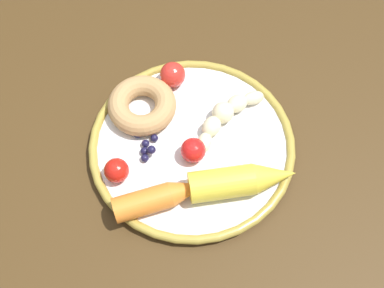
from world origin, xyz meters
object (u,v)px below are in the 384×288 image
(tomato_far, at_px, (173,75))
(donut, at_px, (142,105))
(carrot_yellow, at_px, (243,181))
(carrot_orange, at_px, (161,197))
(banana, at_px, (225,115))
(blueberry_pile, at_px, (146,144))
(dining_table, at_px, (169,167))
(tomato_near, at_px, (193,150))
(plate, at_px, (192,145))
(tomato_mid, at_px, (117,170))

(tomato_far, bearing_deg, donut, 13.19)
(carrot_yellow, height_order, tomato_far, carrot_yellow)
(carrot_orange, bearing_deg, banana, -161.06)
(carrot_orange, relative_size, blueberry_pile, 2.63)
(carrot_orange, bearing_deg, carrot_yellow, 155.08)
(dining_table, distance_m, carrot_yellow, 0.18)
(tomato_near, distance_m, tomato_far, 0.12)
(plate, xyz_separation_m, donut, (0.02, -0.08, 0.02))
(banana, height_order, carrot_yellow, carrot_yellow)
(banana, xyz_separation_m, blueberry_pile, (0.11, -0.03, -0.00))
(plate, bearing_deg, carrot_orange, 28.97)
(carrot_orange, distance_m, tomato_near, 0.08)
(carrot_yellow, xyz_separation_m, blueberry_pile, (0.07, -0.12, -0.01))
(carrot_yellow, relative_size, tomato_mid, 4.31)
(banana, distance_m, tomato_mid, 0.17)
(plate, height_order, tomato_far, tomato_far)
(dining_table, xyz_separation_m, tomato_far, (-0.06, -0.06, 0.13))
(carrot_orange, bearing_deg, plate, -151.03)
(blueberry_pile, height_order, tomato_far, tomato_far)
(dining_table, relative_size, tomato_mid, 30.16)
(donut, bearing_deg, dining_table, 96.67)
(dining_table, distance_m, banana, 0.15)
(plate, relative_size, tomato_mid, 8.63)
(banana, bearing_deg, blueberry_pile, -15.17)
(tomato_near, bearing_deg, carrot_yellow, 107.97)
(tomato_far, bearing_deg, plate, 68.54)
(blueberry_pile, xyz_separation_m, tomato_far, (-0.09, -0.07, 0.01))
(dining_table, xyz_separation_m, banana, (-0.08, 0.03, 0.12))
(blueberry_pile, height_order, tomato_near, tomato_near)
(banana, bearing_deg, tomato_near, 15.24)
(carrot_yellow, bearing_deg, blueberry_pile, -61.77)
(dining_table, xyz_separation_m, carrot_yellow, (-0.03, 0.13, 0.13))
(banana, bearing_deg, donut, -44.05)
(carrot_yellow, xyz_separation_m, tomato_mid, (0.12, -0.11, -0.00))
(banana, bearing_deg, plate, 3.15)
(plate, xyz_separation_m, tomato_near, (0.01, 0.02, 0.02))
(dining_table, distance_m, blueberry_pile, 0.12)
(banana, distance_m, carrot_yellow, 0.10)
(carrot_yellow, bearing_deg, banana, -115.97)
(banana, relative_size, tomato_mid, 4.14)
(dining_table, xyz_separation_m, blueberry_pile, (0.03, 0.00, 0.12))
(carrot_orange, distance_m, donut, 0.14)
(carrot_orange, height_order, tomato_mid, same)
(carrot_yellow, height_order, tomato_mid, carrot_yellow)
(banana, relative_size, donut, 1.41)
(blueberry_pile, xyz_separation_m, tomato_near, (-0.04, 0.05, 0.01))
(banana, relative_size, carrot_orange, 1.08)
(banana, height_order, tomato_near, tomato_near)
(carrot_orange, distance_m, blueberry_pile, 0.08)
(plate, relative_size, tomato_far, 7.67)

